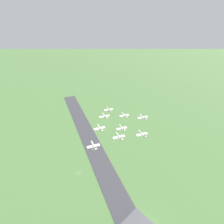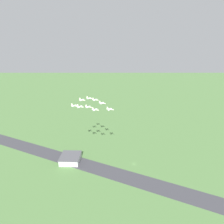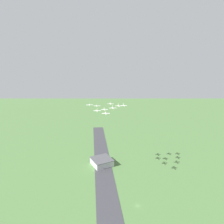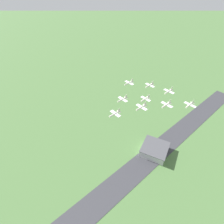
# 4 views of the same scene
# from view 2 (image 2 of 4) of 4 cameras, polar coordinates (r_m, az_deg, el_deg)

# --- Properties ---
(ground_plane) EXTENTS (3000.00, 3000.00, 0.00)m
(ground_plane) POSITION_cam_2_polar(r_m,az_deg,el_deg) (255.06, 7.21, -16.49)
(ground_plane) COLOR #4C723D
(runway_strip) EXTENTS (471.17, 203.64, 0.20)m
(runway_strip) POSITION_cam_2_polar(r_m,az_deg,el_deg) (240.12, -0.49, -19.07)
(runway_strip) COLOR #38383D
(runway_strip) RESTS_ON ground_plane
(hangar) EXTENTS (27.61, 26.93, 9.18)m
(hangar) POSITION_cam_2_polar(r_m,az_deg,el_deg) (262.10, -13.39, -14.54)
(hangar) COLOR #B7B7BC
(hangar) RESTS_ON ground_plane
(jet_0) EXTENTS (8.42, 8.20, 2.86)m
(jet_0) POSITION_cam_2_polar(r_m,az_deg,el_deg) (195.07, -0.66, 0.90)
(jet_0) COLOR silver
(jet_1) EXTENTS (8.42, 8.20, 2.86)m
(jet_1) POSITION_cam_2_polar(r_m,az_deg,el_deg) (207.16, -3.22, 2.93)
(jet_1) COLOR silver
(jet_2) EXTENTS (8.42, 8.20, 2.86)m
(jet_2) POSITION_cam_2_polar(r_m,az_deg,el_deg) (194.35, -5.48, 0.76)
(jet_2) COLOR silver
(jet_3) EXTENTS (8.42, 8.20, 2.86)m
(jet_3) POSITION_cam_2_polar(r_m,az_deg,el_deg) (220.71, -5.48, 3.99)
(jet_3) COLOR silver
(jet_4) EXTENTS (8.42, 8.20, 2.86)m
(jet_4) POSITION_cam_2_polar(r_m,az_deg,el_deg) (208.52, -7.71, 1.67)
(jet_4) COLOR silver
(jet_5) EXTENTS (8.42, 8.20, 2.86)m
(jet_5) POSITION_cam_2_polar(r_m,az_deg,el_deg) (193.63, -10.39, 1.74)
(jet_5) COLOR silver
(jet_6) EXTENTS (8.42, 8.20, 2.86)m
(jet_6) POSITION_cam_2_polar(r_m,az_deg,el_deg) (235.16, -7.45, 4.47)
(jet_6) COLOR silver
(jet_7) EXTENTS (8.42, 8.20, 2.86)m
(jet_7) POSITION_cam_2_polar(r_m,az_deg,el_deg) (221.19, -9.74, 3.90)
(jet_7) COLOR silver
(jet_8) EXTENTS (8.42, 8.20, 2.86)m
(jet_8) POSITION_cam_2_polar(r_m,az_deg,el_deg) (209.12, -12.24, 2.04)
(jet_8) COLOR silver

